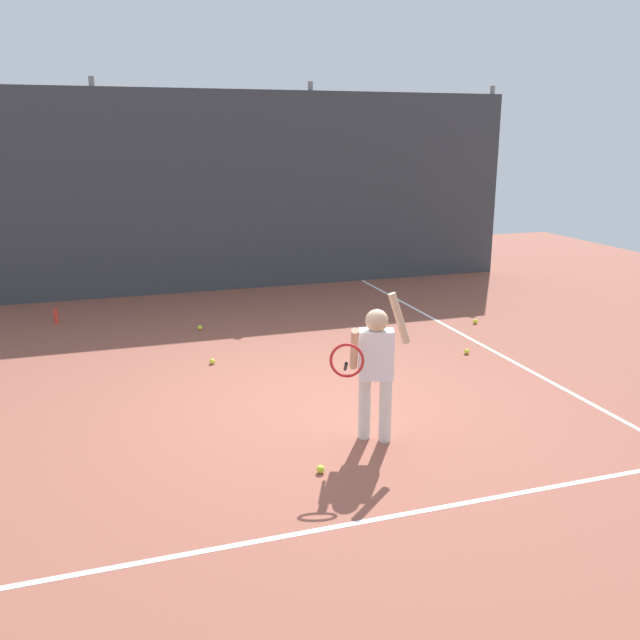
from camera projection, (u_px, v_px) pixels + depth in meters
name	position (u px, v px, depth m)	size (l,w,h in m)	color
ground_plane	(309.00, 406.00, 6.86)	(20.00, 20.00, 0.00)	brown
court_line_baseline	(397.00, 516.00, 4.89)	(9.00, 0.05, 0.00)	white
court_line_sideline	(493.00, 351.00, 8.60)	(0.05, 9.00, 0.00)	white
back_fence_windscreen	(211.00, 193.00, 11.50)	(10.99, 0.08, 3.36)	#383D42
fence_post_1	(101.00, 191.00, 11.00)	(0.09, 0.09, 3.51)	slate
fence_post_2	(311.00, 186.00, 12.07)	(0.09, 0.09, 3.51)	slate
fence_post_3	(487.00, 182.00, 13.14)	(0.09, 0.09, 3.51)	slate
tennis_player	(375.00, 363.00, 5.91)	(0.84, 0.57, 1.35)	silver
water_bottle	(56.00, 316.00, 9.81)	(0.07, 0.07, 0.22)	#D83F33
tennis_ball_0	(200.00, 328.00, 9.51)	(0.07, 0.07, 0.07)	#CCE033
tennis_ball_1	(321.00, 469.00, 5.50)	(0.07, 0.07, 0.07)	#CCE033
tennis_ball_2	(467.00, 351.00, 8.47)	(0.07, 0.07, 0.07)	#CCE033
tennis_ball_3	(475.00, 322.00, 9.82)	(0.07, 0.07, 0.07)	#CCE033
tennis_ball_4	(212.00, 361.00, 8.11)	(0.07, 0.07, 0.07)	#CCE033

